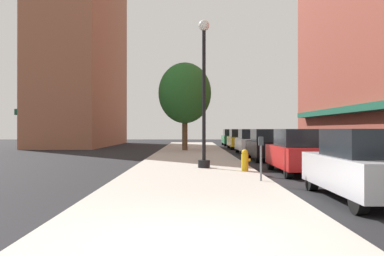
{
  "coord_description": "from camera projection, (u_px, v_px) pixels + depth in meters",
  "views": [
    {
      "loc": [
        0.0,
        -5.74,
        1.65
      ],
      "look_at": [
        0.02,
        14.85,
        1.71
      ],
      "focal_mm": 39.51,
      "sensor_mm": 36.0,
      "label": 1
    }
  ],
  "objects": [
    {
      "name": "ground_plane",
      "position": [
        263.0,
        159.0,
        23.74
      ],
      "size": [
        90.0,
        90.0,
        0.0
      ],
      "primitive_type": "plane",
      "color": "black"
    },
    {
      "name": "sidewalk_slab",
      "position": [
        192.0,
        156.0,
        24.74
      ],
      "size": [
        4.8,
        50.0,
        0.12
      ],
      "primitive_type": "cube",
      "color": "#A8A399",
      "rests_on": "ground"
    },
    {
      "name": "building_far_background",
      "position": [
        83.0,
        57.0,
        42.75
      ],
      "size": [
        6.8,
        18.0,
        18.04
      ],
      "color": "#9E6047",
      "rests_on": "ground"
    },
    {
      "name": "lamppost",
      "position": [
        203.0,
        90.0,
        16.82
      ],
      "size": [
        0.48,
        0.48,
        5.9
      ],
      "color": "black",
      "rests_on": "sidewalk_slab"
    },
    {
      "name": "fire_hydrant",
      "position": [
        244.0,
        160.0,
        15.55
      ],
      "size": [
        0.33,
        0.26,
        0.79
      ],
      "color": "gold",
      "rests_on": "sidewalk_slab"
    },
    {
      "name": "parking_meter_near",
      "position": [
        260.0,
        153.0,
        12.54
      ],
      "size": [
        0.14,
        0.09,
        1.31
      ],
      "color": "slate",
      "rests_on": "sidewalk_slab"
    },
    {
      "name": "tree_near",
      "position": [
        184.0,
        93.0,
        31.12
      ],
      "size": [
        3.89,
        3.89,
        6.45
      ],
      "color": "#4C3823",
      "rests_on": "sidewalk_slab"
    },
    {
      "name": "car_silver",
      "position": [
        365.0,
        166.0,
        9.7
      ],
      "size": [
        1.8,
        4.3,
        1.66
      ],
      "rotation": [
        0.0,
        0.0,
        -0.04
      ],
      "color": "black",
      "rests_on": "ground"
    },
    {
      "name": "car_red",
      "position": [
        299.0,
        152.0,
        15.64
      ],
      "size": [
        1.8,
        4.3,
        1.66
      ],
      "rotation": [
        0.0,
        0.0,
        -0.0
      ],
      "color": "black",
      "rests_on": "ground"
    },
    {
      "name": "car_black",
      "position": [
        267.0,
        145.0,
        22.27
      ],
      "size": [
        1.8,
        4.3,
        1.66
      ],
      "rotation": [
        0.0,
        0.0,
        -0.01
      ],
      "color": "black",
      "rests_on": "ground"
    },
    {
      "name": "car_white",
      "position": [
        251.0,
        142.0,
        28.39
      ],
      "size": [
        1.8,
        4.3,
        1.66
      ],
      "rotation": [
        0.0,
        0.0,
        0.02
      ],
      "color": "black",
      "rests_on": "ground"
    },
    {
      "name": "car_yellow",
      "position": [
        239.0,
        139.0,
        35.3
      ],
      "size": [
        1.8,
        4.3,
        1.66
      ],
      "rotation": [
        0.0,
        0.0,
        0.02
      ],
      "color": "black",
      "rests_on": "ground"
    },
    {
      "name": "car_green",
      "position": [
        231.0,
        138.0,
        42.6
      ],
      "size": [
        1.8,
        4.3,
        1.66
      ],
      "rotation": [
        0.0,
        0.0,
        -0.01
      ],
      "color": "black",
      "rests_on": "ground"
    }
  ]
}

